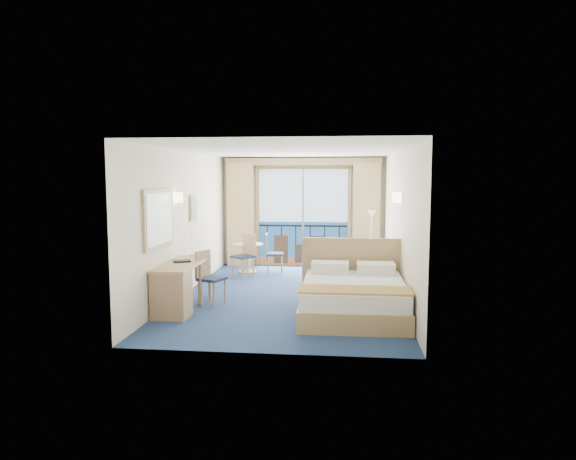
% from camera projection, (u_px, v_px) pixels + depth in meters
% --- Properties ---
extents(floor, '(6.50, 6.50, 0.00)m').
position_uv_depth(floor, '(290.00, 295.00, 9.68)').
color(floor, navy).
rests_on(floor, ground).
extents(room_walls, '(4.04, 6.54, 2.72)m').
position_uv_depth(room_walls, '(290.00, 201.00, 9.50)').
color(room_walls, silver).
rests_on(room_walls, ground).
extents(balcony_door, '(2.36, 0.03, 2.52)m').
position_uv_depth(balcony_door, '(303.00, 220.00, 12.75)').
color(balcony_door, navy).
rests_on(balcony_door, room_walls).
extents(curtain_left, '(0.65, 0.22, 2.55)m').
position_uv_depth(curtain_left, '(240.00, 215.00, 12.75)').
color(curtain_left, '#CFBD72').
rests_on(curtain_left, room_walls).
extents(curtain_right, '(0.65, 0.22, 2.55)m').
position_uv_depth(curtain_right, '(366.00, 216.00, 12.42)').
color(curtain_right, '#CFBD72').
rests_on(curtain_right, room_walls).
extents(pelmet, '(3.80, 0.25, 0.18)m').
position_uv_depth(pelmet, '(303.00, 162.00, 12.48)').
color(pelmet, tan).
rests_on(pelmet, room_walls).
extents(mirror, '(0.05, 1.25, 0.95)m').
position_uv_depth(mirror, '(159.00, 219.00, 8.24)').
color(mirror, tan).
rests_on(mirror, room_walls).
extents(wall_print, '(0.04, 0.42, 0.52)m').
position_uv_depth(wall_print, '(193.00, 208.00, 10.16)').
color(wall_print, tan).
rests_on(wall_print, room_walls).
extents(sconce_left, '(0.18, 0.18, 0.18)m').
position_uv_depth(sconce_left, '(178.00, 198.00, 9.10)').
color(sconce_left, beige).
rests_on(sconce_left, room_walls).
extents(sconce_right, '(0.18, 0.18, 0.18)m').
position_uv_depth(sconce_right, '(397.00, 197.00, 9.14)').
color(sconce_right, beige).
rests_on(sconce_right, room_walls).
extents(bed, '(1.80, 2.14, 1.13)m').
position_uv_depth(bed, '(353.00, 296.00, 8.22)').
color(bed, tan).
rests_on(bed, ground).
extents(nightstand, '(0.44, 0.42, 0.58)m').
position_uv_depth(nightstand, '(384.00, 279.00, 9.71)').
color(nightstand, '#A37E56').
rests_on(nightstand, ground).
extents(phone, '(0.21, 0.18, 0.08)m').
position_uv_depth(phone, '(384.00, 262.00, 9.66)').
color(phone, silver).
rests_on(phone, nightstand).
extents(armchair, '(0.85, 0.87, 0.70)m').
position_uv_depth(armchair, '(365.00, 264.00, 10.97)').
color(armchair, '#424650').
rests_on(armchair, ground).
extents(floor_lamp, '(0.20, 0.20, 1.45)m').
position_uv_depth(floor_lamp, '(372.00, 226.00, 11.73)').
color(floor_lamp, silver).
rests_on(floor_lamp, ground).
extents(desk, '(0.57, 1.67, 0.78)m').
position_uv_depth(desk, '(174.00, 289.00, 8.20)').
color(desk, tan).
rests_on(desk, ground).
extents(desk_chair, '(0.53, 0.53, 0.93)m').
position_uv_depth(desk_chair, '(208.00, 274.00, 8.97)').
color(desk_chair, '#202A4C').
rests_on(desk_chair, ground).
extents(folder, '(0.35, 0.31, 0.03)m').
position_uv_depth(folder, '(182.00, 261.00, 8.68)').
color(folder, black).
rests_on(folder, desk).
extents(desk_lamp, '(0.12, 0.12, 0.44)m').
position_uv_depth(desk_lamp, '(192.00, 238.00, 9.24)').
color(desk_lamp, silver).
rests_on(desk_lamp, desk).
extents(round_table, '(0.74, 0.74, 0.67)m').
position_uv_depth(round_table, '(248.00, 251.00, 11.88)').
color(round_table, tan).
rests_on(round_table, ground).
extents(table_chair_a, '(0.45, 0.44, 0.91)m').
position_uv_depth(table_chair_a, '(271.00, 251.00, 11.84)').
color(table_chair_a, '#202A4C').
rests_on(table_chair_a, ground).
extents(table_chair_b, '(0.58, 0.58, 0.95)m').
position_uv_depth(table_chair_b, '(246.00, 253.00, 11.38)').
color(table_chair_b, '#202A4C').
rests_on(table_chair_b, ground).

